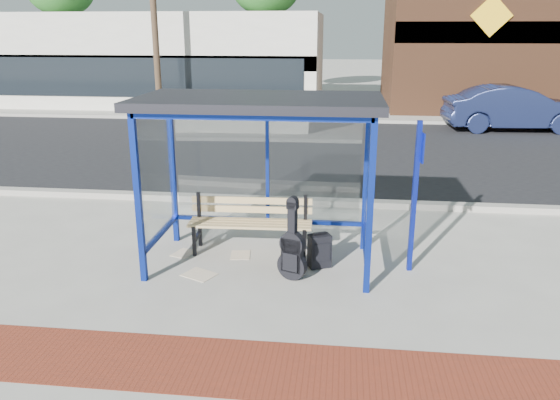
# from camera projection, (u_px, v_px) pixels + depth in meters

# --- Properties ---
(ground) EXTENTS (120.00, 120.00, 0.00)m
(ground) POSITION_uv_depth(u_px,v_px,m) (261.00, 263.00, 8.01)
(ground) COLOR #B2ADA0
(ground) RESTS_ON ground
(brick_paver_strip) EXTENTS (60.00, 1.00, 0.01)m
(brick_paver_strip) POSITION_uv_depth(u_px,v_px,m) (223.00, 366.00, 5.54)
(brick_paver_strip) COLOR maroon
(brick_paver_strip) RESTS_ON ground
(curb_near) EXTENTS (60.00, 0.25, 0.12)m
(curb_near) POSITION_uv_depth(u_px,v_px,m) (283.00, 201.00, 10.74)
(curb_near) COLOR gray
(curb_near) RESTS_ON ground
(street_asphalt) EXTENTS (60.00, 10.00, 0.00)m
(street_asphalt) POSITION_uv_depth(u_px,v_px,m) (303.00, 150.00, 15.60)
(street_asphalt) COLOR black
(street_asphalt) RESTS_ON ground
(curb_far) EXTENTS (60.00, 0.25, 0.12)m
(curb_far) POSITION_uv_depth(u_px,v_px,m) (313.00, 120.00, 20.42)
(curb_far) COLOR gray
(curb_far) RESTS_ON ground
(far_sidewalk) EXTENTS (60.00, 4.00, 0.01)m
(far_sidewalk) POSITION_uv_depth(u_px,v_px,m) (316.00, 114.00, 22.24)
(far_sidewalk) COLOR #B2ADA0
(far_sidewalk) RESTS_ON ground
(bus_shelter) EXTENTS (3.30, 1.80, 2.42)m
(bus_shelter) POSITION_uv_depth(u_px,v_px,m) (260.00, 122.00, 7.46)
(bus_shelter) COLOR navy
(bus_shelter) RESTS_ON ground
(storefront_white) EXTENTS (18.00, 6.04, 4.00)m
(storefront_white) POSITION_uv_depth(u_px,v_px,m) (127.00, 59.00, 25.47)
(storefront_white) COLOR silver
(storefront_white) RESTS_ON ground
(storefront_brown) EXTENTS (10.00, 7.08, 6.40)m
(storefront_brown) POSITION_uv_depth(u_px,v_px,m) (505.00, 32.00, 23.72)
(storefront_brown) COLOR #59331E
(storefront_brown) RESTS_ON ground
(utility_pole_west) EXTENTS (1.60, 0.24, 8.00)m
(utility_pole_west) POSITION_uv_depth(u_px,v_px,m) (153.00, 7.00, 20.16)
(utility_pole_west) COLOR #4C3826
(utility_pole_west) RESTS_ON ground
(bench) EXTENTS (1.88, 0.52, 0.88)m
(bench) POSITION_uv_depth(u_px,v_px,m) (251.00, 220.00, 8.33)
(bench) COLOR black
(bench) RESTS_ON ground
(guitar_bag) EXTENTS (0.42, 0.25, 1.11)m
(guitar_bag) POSITION_uv_depth(u_px,v_px,m) (292.00, 251.00, 7.38)
(guitar_bag) COLOR black
(guitar_bag) RESTS_ON ground
(suitcase) EXTENTS (0.36, 0.30, 0.54)m
(suitcase) POSITION_uv_depth(u_px,v_px,m) (320.00, 251.00, 7.80)
(suitcase) COLOR black
(suitcase) RESTS_ON ground
(backpack) EXTENTS (0.35, 0.33, 0.38)m
(backpack) POSITION_uv_depth(u_px,v_px,m) (290.00, 261.00, 7.62)
(backpack) COLOR #292A17
(backpack) RESTS_ON ground
(sign_post) EXTENTS (0.10, 0.27, 2.14)m
(sign_post) POSITION_uv_depth(u_px,v_px,m) (415.00, 189.00, 7.43)
(sign_post) COLOR #0C1A8E
(sign_post) RESTS_ON ground
(newspaper_a) EXTENTS (0.38, 0.42, 0.01)m
(newspaper_a) POSITION_uv_depth(u_px,v_px,m) (184.00, 253.00, 8.35)
(newspaper_a) COLOR white
(newspaper_a) RESTS_ON ground
(newspaper_b) EXTENTS (0.53, 0.49, 0.01)m
(newspaper_b) POSITION_uv_depth(u_px,v_px,m) (199.00, 275.00, 7.62)
(newspaper_b) COLOR white
(newspaper_b) RESTS_ON ground
(newspaper_c) EXTENTS (0.33, 0.40, 0.01)m
(newspaper_c) POSITION_uv_depth(u_px,v_px,m) (240.00, 255.00, 8.29)
(newspaper_c) COLOR white
(newspaper_c) RESTS_ON ground
(parked_car) EXTENTS (4.67, 1.89, 1.51)m
(parked_car) POSITION_uv_depth(u_px,v_px,m) (514.00, 108.00, 18.42)
(parked_car) COLOR #182145
(parked_car) RESTS_ON ground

